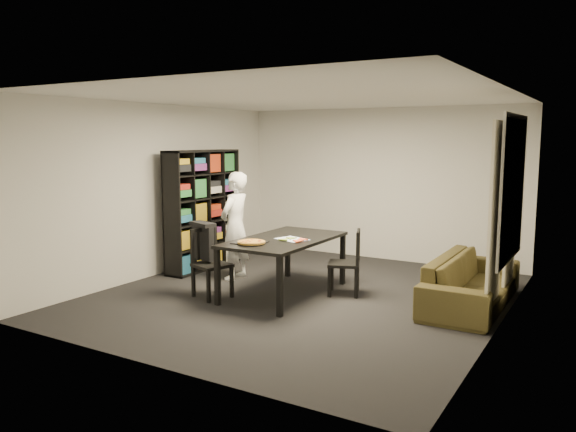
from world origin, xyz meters
The scene contains 16 objects.
room centered at (0.00, 0.00, 1.30)m, with size 5.01×5.51×2.61m.
window_pane centered at (2.48, 0.60, 1.50)m, with size 0.02×1.40×1.60m, color black.
window_frame centered at (2.48, 0.60, 1.50)m, with size 0.03×1.52×1.72m, color white.
curtain_left centered at (2.40, 0.08, 1.15)m, with size 0.03×0.70×2.25m, color beige.
curtain_right centered at (2.40, 1.12, 1.15)m, with size 0.03×0.70×2.25m, color beige.
bookshelf centered at (-2.16, 0.60, 0.95)m, with size 0.35×1.50×1.90m, color black.
dining_table centered at (-0.25, -0.06, 0.69)m, with size 1.02×1.83×0.76m.
chair_left centered at (-1.06, -0.65, 0.52)m, with size 0.53×0.53×0.91m.
chair_right centered at (0.53, 0.37, 0.50)m, with size 0.53×0.53×0.88m.
draped_jacket centered at (-1.18, -0.61, 0.75)m, with size 0.43×0.29×0.50m.
person centered at (-1.30, 0.29, 0.80)m, with size 0.58×0.38×1.60m, color white.
baking_tray centered at (-0.44, -0.57, 0.77)m, with size 0.40×0.32×0.01m, color black.
pepperoni_pizza centered at (-0.38, -0.63, 0.79)m, with size 0.35×0.35×0.03m.
kitchen_towel centered at (-0.10, -0.09, 0.77)m, with size 0.40×0.30×0.01m, color white.
pizza_slices centered at (-0.05, -0.15, 0.78)m, with size 0.37×0.31×0.01m, color gold, non-canonical shape.
sofa centered at (2.04, 0.68, 0.31)m, with size 2.11×0.82×0.62m, color #382C16.
Camera 1 is at (3.54, -6.36, 2.08)m, focal length 35.00 mm.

